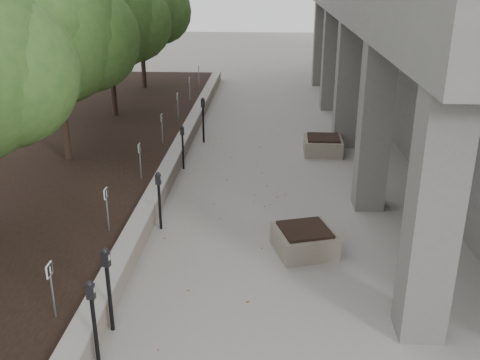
% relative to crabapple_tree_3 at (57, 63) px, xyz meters
% --- Properties ---
extents(retaining_wall, '(0.39, 26.00, 0.50)m').
position_rel_crabapple_tree_3_xyz_m(retaining_wall, '(2.97, 1.00, -2.87)').
color(retaining_wall, gray).
rests_on(retaining_wall, ground).
extents(planting_bed, '(7.00, 26.00, 0.40)m').
position_rel_crabapple_tree_3_xyz_m(planting_bed, '(-0.70, 1.00, -2.92)').
color(planting_bed, black).
rests_on(planting_bed, ground).
extents(crabapple_tree_3, '(4.60, 4.00, 5.44)m').
position_rel_crabapple_tree_3_xyz_m(crabapple_tree_3, '(0.00, 0.00, 0.00)').
color(crabapple_tree_3, '#315721').
rests_on(crabapple_tree_3, planting_bed).
extents(crabapple_tree_4, '(4.60, 4.00, 5.44)m').
position_rel_crabapple_tree_3_xyz_m(crabapple_tree_4, '(0.00, 5.00, 0.00)').
color(crabapple_tree_4, '#315721').
rests_on(crabapple_tree_4, planting_bed).
extents(crabapple_tree_5, '(4.60, 4.00, 5.44)m').
position_rel_crabapple_tree_3_xyz_m(crabapple_tree_5, '(0.00, 10.00, 0.00)').
color(crabapple_tree_5, '#315721').
rests_on(crabapple_tree_5, planting_bed).
extents(parking_sign_2, '(0.04, 0.22, 0.96)m').
position_rel_crabapple_tree_3_xyz_m(parking_sign_2, '(2.45, -7.50, -2.24)').
color(parking_sign_2, black).
rests_on(parking_sign_2, planting_bed).
extents(parking_sign_3, '(0.04, 0.22, 0.96)m').
position_rel_crabapple_tree_3_xyz_m(parking_sign_3, '(2.45, -4.50, -2.24)').
color(parking_sign_3, black).
rests_on(parking_sign_3, planting_bed).
extents(parking_sign_4, '(0.04, 0.22, 0.96)m').
position_rel_crabapple_tree_3_xyz_m(parking_sign_4, '(2.45, -1.50, -2.24)').
color(parking_sign_4, black).
rests_on(parking_sign_4, planting_bed).
extents(parking_sign_5, '(0.04, 0.22, 0.96)m').
position_rel_crabapple_tree_3_xyz_m(parking_sign_5, '(2.45, 1.50, -2.24)').
color(parking_sign_5, black).
rests_on(parking_sign_5, planting_bed).
extents(parking_sign_6, '(0.04, 0.22, 0.96)m').
position_rel_crabapple_tree_3_xyz_m(parking_sign_6, '(2.45, 4.50, -2.24)').
color(parking_sign_6, black).
rests_on(parking_sign_6, planting_bed).
extents(parking_sign_7, '(0.04, 0.22, 0.96)m').
position_rel_crabapple_tree_3_xyz_m(parking_sign_7, '(2.45, 7.50, -2.24)').
color(parking_sign_7, black).
rests_on(parking_sign_7, planting_bed).
extents(parking_sign_8, '(0.04, 0.22, 0.96)m').
position_rel_crabapple_tree_3_xyz_m(parking_sign_8, '(2.45, 10.50, -2.24)').
color(parking_sign_8, black).
rests_on(parking_sign_8, planting_bed).
extents(parking_meter_1, '(0.17, 0.14, 1.50)m').
position_rel_crabapple_tree_3_xyz_m(parking_meter_1, '(3.25, -7.24, -2.37)').
color(parking_meter_1, black).
rests_on(parking_meter_1, ground).
extents(parking_meter_2, '(0.15, 0.11, 1.41)m').
position_rel_crabapple_tree_3_xyz_m(parking_meter_2, '(3.25, -8.02, -2.42)').
color(parking_meter_2, black).
rests_on(parking_meter_2, ground).
extents(parking_meter_3, '(0.14, 0.11, 1.37)m').
position_rel_crabapple_tree_3_xyz_m(parking_meter_3, '(3.33, -3.54, -2.43)').
color(parking_meter_3, black).
rests_on(parking_meter_3, ground).
extents(parking_meter_4, '(0.13, 0.10, 1.31)m').
position_rel_crabapple_tree_3_xyz_m(parking_meter_4, '(3.25, 0.40, -2.46)').
color(parking_meter_4, black).
rests_on(parking_meter_4, ground).
extents(parking_meter_5, '(0.16, 0.12, 1.53)m').
position_rel_crabapple_tree_3_xyz_m(parking_meter_5, '(3.53, 3.04, -2.35)').
color(parking_meter_5, black).
rests_on(parking_meter_5, ground).
extents(planter_front, '(1.42, 1.42, 0.53)m').
position_rel_crabapple_tree_3_xyz_m(planter_front, '(6.51, -4.42, -2.85)').
color(planter_front, gray).
rests_on(planter_front, ground).
extents(planter_back, '(1.21, 1.21, 0.55)m').
position_rel_crabapple_tree_3_xyz_m(planter_back, '(7.45, 2.07, -2.84)').
color(planter_back, gray).
rests_on(planter_back, ground).
extents(berry_scatter, '(3.30, 14.10, 0.02)m').
position_rel_crabapple_tree_3_xyz_m(berry_scatter, '(4.70, -3.00, -3.11)').
color(berry_scatter, maroon).
rests_on(berry_scatter, ground).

